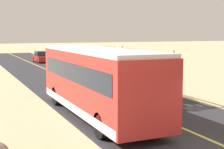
# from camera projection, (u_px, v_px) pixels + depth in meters

# --- Properties ---
(livestock_truck) EXTENTS (2.53, 9.70, 3.02)m
(livestock_truck) POSITION_uv_depth(u_px,v_px,m) (106.00, 64.00, 23.18)
(livestock_truck) COLOR #3F7F4C
(livestock_truck) RESTS_ON road_surface
(bus) EXTENTS (2.54, 10.00, 3.21)m
(bus) POSITION_uv_depth(u_px,v_px,m) (97.00, 80.00, 15.84)
(bus) COLOR red
(bus) RESTS_ON road_surface
(car_far) EXTENTS (1.80, 4.40, 1.46)m
(car_far) POSITION_uv_depth(u_px,v_px,m) (42.00, 57.00, 45.41)
(car_far) COLOR #B2261E
(car_far) RESTS_ON road_surface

